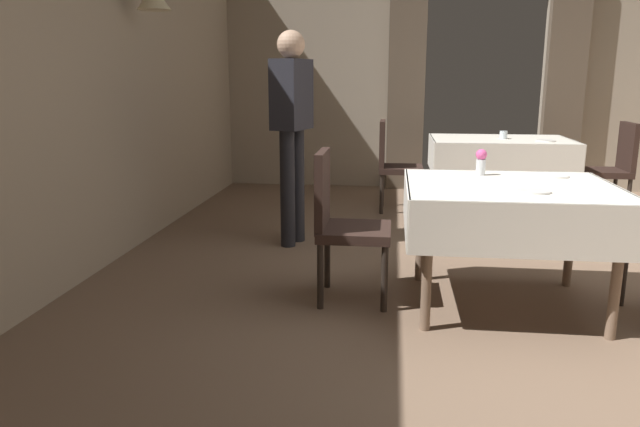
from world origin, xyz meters
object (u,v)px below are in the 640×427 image
at_px(dining_table_far, 500,149).
at_px(chair_mid_left, 341,219).
at_px(dining_table_mid, 510,201).
at_px(plate_mid_c, 552,176).
at_px(plate_far_a, 546,141).
at_px(person_waiter_by_doorway, 292,120).
at_px(glass_far_b, 503,135).
at_px(chair_far_right, 613,165).
at_px(flower_vase_mid, 481,161).
at_px(plate_mid_b, 533,191).
at_px(chair_far_left, 393,161).

relative_size(dining_table_far, chair_mid_left, 1.50).
height_order(dining_table_mid, plate_mid_c, plate_mid_c).
distance_m(plate_far_a, person_waiter_by_doorway, 2.64).
bearing_deg(glass_far_b, person_waiter_by_doorway, -142.48).
distance_m(dining_table_far, plate_mid_c, 2.41).
bearing_deg(chair_far_right, dining_table_far, 174.97).
relative_size(flower_vase_mid, person_waiter_by_doorway, 0.10).
relative_size(dining_table_far, plate_mid_b, 7.50).
distance_m(flower_vase_mid, plate_far_a, 2.37).
height_order(plate_mid_b, person_waiter_by_doorway, person_waiter_by_doorway).
distance_m(dining_table_mid, person_waiter_by_doorway, 1.98).
bearing_deg(plate_far_a, chair_mid_left, -125.42).
relative_size(plate_mid_b, plate_far_a, 1.02).
bearing_deg(dining_table_far, glass_far_b, -46.85).
bearing_deg(chair_far_right, plate_far_a, -169.99).
bearing_deg(chair_mid_left, dining_table_mid, -0.38).
bearing_deg(dining_table_far, plate_mid_b, -96.20).
xyz_separation_m(chair_far_left, plate_far_a, (1.47, -0.11, 0.24)).
distance_m(glass_far_b, person_waiter_by_doorway, 2.43).
bearing_deg(glass_far_b, chair_mid_left, -117.56).
xyz_separation_m(dining_table_far, plate_mid_b, (-0.32, -2.95, 0.11)).
xyz_separation_m(dining_table_mid, plate_mid_b, (0.08, -0.23, 0.10)).
bearing_deg(dining_table_mid, flower_vase_mid, 112.03).
bearing_deg(chair_far_left, dining_table_far, 5.84).
bearing_deg(chair_mid_left, plate_mid_c, 13.78).
relative_size(flower_vase_mid, glass_far_b, 2.08).
xyz_separation_m(plate_mid_c, glass_far_b, (0.11, 2.38, 0.03)).
distance_m(dining_table_far, plate_mid_b, 2.97).
xyz_separation_m(plate_mid_b, plate_far_a, (0.71, 2.74, 0.00)).
bearing_deg(flower_vase_mid, chair_mid_left, -159.78).
height_order(chair_far_right, plate_mid_c, chair_far_right).
relative_size(chair_far_right, flower_vase_mid, 5.54).
height_order(dining_table_mid, dining_table_far, same).
xyz_separation_m(glass_far_b, person_waiter_by_doorway, (-1.92, -1.47, 0.23)).
relative_size(dining_table_mid, plate_mid_c, 6.04).
distance_m(chair_mid_left, glass_far_b, 3.06).
xyz_separation_m(dining_table_mid, person_waiter_by_doorway, (-1.50, 1.23, 0.37)).
distance_m(dining_table_mid, chair_mid_left, 1.00).
bearing_deg(chair_mid_left, dining_table_far, 62.95).
bearing_deg(person_waiter_by_doorway, chair_far_left, 59.38).
relative_size(plate_mid_c, glass_far_b, 2.49).
xyz_separation_m(chair_far_right, plate_mid_b, (-1.40, -2.86, 0.24)).
xyz_separation_m(plate_mid_c, person_waiter_by_doorway, (-1.81, 0.91, 0.27)).
relative_size(chair_far_left, plate_mid_c, 4.63).
bearing_deg(chair_far_right, plate_mid_b, -116.11).
bearing_deg(chair_far_right, chair_mid_left, -133.25).
bearing_deg(plate_mid_c, flower_vase_mid, -179.63).
relative_size(chair_mid_left, person_waiter_by_doorway, 0.54).
height_order(chair_far_left, flower_vase_mid, chair_far_left).
bearing_deg(chair_far_left, plate_mid_c, -66.53).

